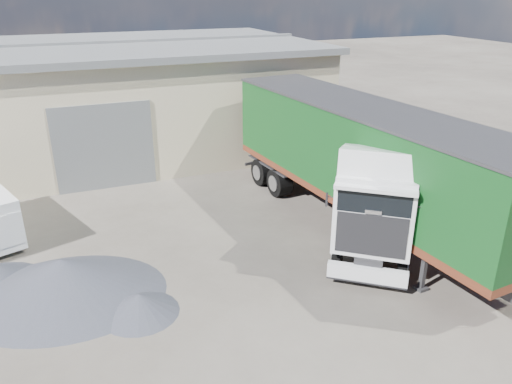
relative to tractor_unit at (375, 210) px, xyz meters
name	(u,v)px	position (x,y,z in m)	size (l,w,h in m)	color
ground	(233,307)	(-4.95, -0.84, -1.63)	(120.00, 120.00, 0.00)	black
warehouse	(2,105)	(-10.95, 15.16, 1.03)	(30.60, 12.60, 5.42)	#B6AE8C
brick_boundary_wall	(431,150)	(6.55, 5.16, -0.38)	(0.35, 26.00, 2.50)	#984726
tractor_unit	(375,210)	(0.00, 0.00, 0.00)	(5.26, 5.81, 3.89)	black
box_trailer	(361,154)	(0.83, 2.24, 1.01)	(4.01, 13.23, 4.33)	#2D2D30
gravel_heap	(60,279)	(-9.14, 1.46, -1.10)	(6.61, 6.57, 1.15)	#1F222A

